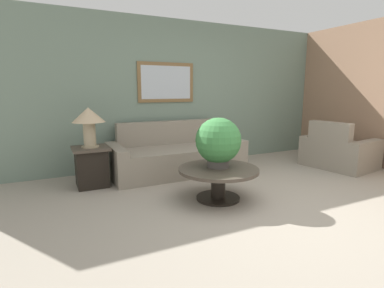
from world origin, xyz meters
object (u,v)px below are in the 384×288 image
(table_lamp, at_px, (89,119))
(coffee_table, at_px, (218,177))
(couch_main, at_px, (176,156))
(armchair, at_px, (338,152))
(potted_plant_on_table, at_px, (218,142))
(side_table, at_px, (92,166))

(table_lamp, bearing_deg, coffee_table, -42.75)
(coffee_table, bearing_deg, table_lamp, 137.25)
(couch_main, height_order, armchair, same)
(couch_main, distance_m, coffee_table, 1.40)
(couch_main, xyz_separation_m, potted_plant_on_table, (0.00, -1.35, 0.46))
(couch_main, xyz_separation_m, side_table, (-1.39, -0.14, 0.02))
(armchair, bearing_deg, coffee_table, 90.11)
(couch_main, distance_m, side_table, 1.39)
(armchair, xyz_separation_m, coffee_table, (-2.77, -0.43, 0.02))
(table_lamp, xyz_separation_m, potted_plant_on_table, (1.39, -1.21, -0.24))
(coffee_table, distance_m, potted_plant_on_table, 0.44)
(couch_main, height_order, potted_plant_on_table, potted_plant_on_table)
(armchair, distance_m, side_table, 4.22)
(armchair, relative_size, table_lamp, 2.14)
(side_table, bearing_deg, coffee_table, -42.75)
(armchair, xyz_separation_m, table_lamp, (-4.13, 0.83, 0.70))
(side_table, relative_size, table_lamp, 1.01)
(side_table, bearing_deg, couch_main, 5.70)
(side_table, xyz_separation_m, potted_plant_on_table, (1.39, -1.21, 0.44))
(coffee_table, relative_size, potted_plant_on_table, 1.61)
(potted_plant_on_table, bearing_deg, table_lamp, 138.95)
(armchair, relative_size, potted_plant_on_table, 1.92)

